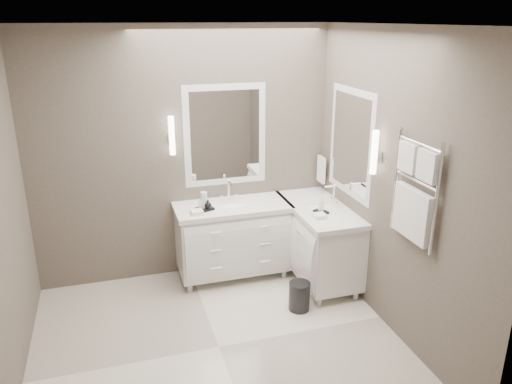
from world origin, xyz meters
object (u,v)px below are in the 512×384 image
object	(u,v)px
vanity_right	(318,238)
towel_ladder	(414,196)
waste_bin	(299,296)
vanity_back	(233,236)

from	to	relation	value
vanity_right	towel_ladder	bearing A→B (deg)	-80.16
vanity_right	waste_bin	distance (m)	0.77
vanity_back	towel_ladder	xyz separation A→B (m)	(1.10, -1.63, 0.91)
vanity_back	waste_bin	world-z (taller)	vanity_back
vanity_back	vanity_right	bearing A→B (deg)	-20.38
vanity_back	towel_ladder	distance (m)	2.16
vanity_back	vanity_right	xyz separation A→B (m)	(0.88, -0.33, 0.00)
vanity_back	towel_ladder	world-z (taller)	towel_ladder
vanity_back	vanity_right	distance (m)	0.93
waste_bin	vanity_right	bearing A→B (deg)	51.74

